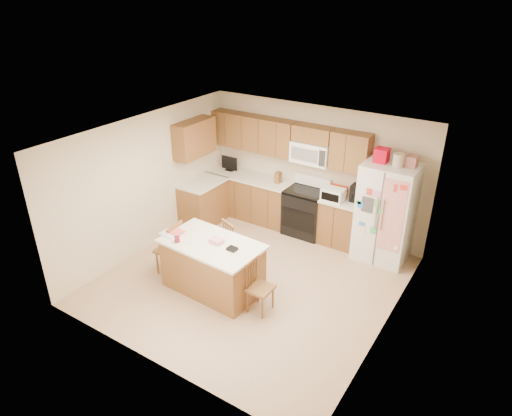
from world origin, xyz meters
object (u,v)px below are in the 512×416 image
Objects in this scene: stove at (306,211)px; windsor_chair_back at (235,245)px; windsor_chair_right at (259,288)px; island at (213,266)px; refrigerator at (386,212)px; windsor_chair_left at (170,249)px.

windsor_chair_back is (-0.48, -1.73, -0.05)m from stove.
windsor_chair_right is (1.00, -0.80, -0.02)m from windsor_chair_back.
stove is 0.66× the size of island.
refrigerator is 2.26× the size of windsor_chair_back.
windsor_chair_back is at bearing -105.50° from stove.
island is 0.91m from windsor_chair_left.
windsor_chair_left is at bearing 178.22° from windsor_chair_right.
island is 0.75m from windsor_chair_back.
windsor_chair_left reaches higher than windsor_chair_back.
windsor_chair_left is at bearing -117.87° from stove.
refrigerator is at bearing 50.81° from island.
windsor_chair_left reaches higher than windsor_chair_right.
refrigerator is 3.78m from windsor_chair_left.
stove is at bearing 74.50° from windsor_chair_back.
windsor_chair_left is at bearing -140.08° from refrigerator.
stove is 1.19× the size of windsor_chair_left.
island is 1.80× the size of windsor_chair_left.
stove is 1.79m from windsor_chair_back.
stove is 2.51m from island.
refrigerator is 2.69m from windsor_chair_back.
refrigerator reaches higher than stove.
refrigerator is 2.15× the size of windsor_chair_left.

